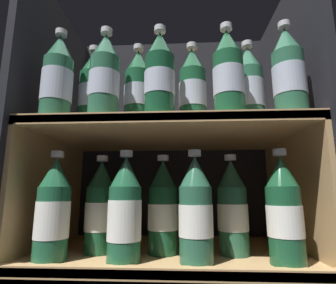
# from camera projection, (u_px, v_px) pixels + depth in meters

# --- Properties ---
(fridge_back_wall) EXTENTS (0.75, 0.02, 0.92)m
(fridge_back_wall) POSITION_uv_depth(u_px,v_px,m) (172.00, 156.00, 0.99)
(fridge_back_wall) COLOR black
(fridge_back_wall) RESTS_ON ground_plane
(fridge_side_left) EXTENTS (0.02, 0.46, 0.92)m
(fridge_side_left) POSITION_uv_depth(u_px,v_px,m) (50.00, 147.00, 0.79)
(fridge_side_left) COLOR black
(fridge_side_left) RESTS_ON ground_plane
(fridge_side_right) EXTENTS (0.02, 0.46, 0.92)m
(fridge_side_right) POSITION_uv_depth(u_px,v_px,m) (295.00, 144.00, 0.75)
(fridge_side_right) COLOR black
(fridge_side_right) RESTS_ON ground_plane
(shelf_lower) EXTENTS (0.71, 0.42, 0.18)m
(shelf_lower) POSITION_uv_depth(u_px,v_px,m) (169.00, 260.00, 0.70)
(shelf_lower) COLOR tan
(shelf_lower) RESTS_ON ground_plane
(shelf_upper) EXTENTS (0.71, 0.42, 0.50)m
(shelf_upper) POSITION_uv_depth(u_px,v_px,m) (169.00, 174.00, 0.75)
(shelf_upper) COLOR tan
(shelf_upper) RESTS_ON ground_plane
(bottle_upper_front_0) EXTENTS (0.08, 0.08, 0.25)m
(bottle_upper_front_0) POSITION_uv_depth(u_px,v_px,m) (57.00, 80.00, 0.67)
(bottle_upper_front_0) COLOR #285B42
(bottle_upper_front_0) RESTS_ON shelf_upper
(bottle_upper_front_1) EXTENTS (0.08, 0.08, 0.25)m
(bottle_upper_front_1) POSITION_uv_depth(u_px,v_px,m) (104.00, 78.00, 0.66)
(bottle_upper_front_1) COLOR #285B42
(bottle_upper_front_1) RESTS_ON shelf_upper
(bottle_upper_front_2) EXTENTS (0.08, 0.08, 0.25)m
(bottle_upper_front_2) POSITION_uv_depth(u_px,v_px,m) (160.00, 77.00, 0.65)
(bottle_upper_front_2) COLOR #144228
(bottle_upper_front_2) RESTS_ON shelf_upper
(bottle_upper_front_3) EXTENTS (0.08, 0.08, 0.25)m
(bottle_upper_front_3) POSITION_uv_depth(u_px,v_px,m) (228.00, 75.00, 0.64)
(bottle_upper_front_3) COLOR #194C2D
(bottle_upper_front_3) RESTS_ON shelf_upper
(bottle_upper_front_4) EXTENTS (0.08, 0.08, 0.25)m
(bottle_upper_front_4) POSITION_uv_depth(u_px,v_px,m) (289.00, 74.00, 0.63)
(bottle_upper_front_4) COLOR #285B42
(bottle_upper_front_4) RESTS_ON shelf_upper
(bottle_upper_back_0) EXTENTS (0.08, 0.08, 0.25)m
(bottle_upper_back_0) POSITION_uv_depth(u_px,v_px,m) (92.00, 92.00, 0.74)
(bottle_upper_back_0) COLOR #194C2D
(bottle_upper_back_0) RESTS_ON shelf_upper
(bottle_upper_back_1) EXTENTS (0.08, 0.08, 0.25)m
(bottle_upper_back_1) POSITION_uv_depth(u_px,v_px,m) (138.00, 90.00, 0.74)
(bottle_upper_back_1) COLOR #194C2D
(bottle_upper_back_1) RESTS_ON shelf_upper
(bottle_upper_back_2) EXTENTS (0.08, 0.08, 0.25)m
(bottle_upper_back_2) POSITION_uv_depth(u_px,v_px,m) (193.00, 89.00, 0.73)
(bottle_upper_back_2) COLOR #194C2D
(bottle_upper_back_2) RESTS_ON shelf_upper
(bottle_upper_back_3) EXTENTS (0.08, 0.08, 0.25)m
(bottle_upper_back_3) POSITION_uv_depth(u_px,v_px,m) (250.00, 88.00, 0.72)
(bottle_upper_back_3) COLOR #285B42
(bottle_upper_back_3) RESTS_ON shelf_upper
(bottle_lower_front_0) EXTENTS (0.08, 0.08, 0.25)m
(bottle_lower_front_0) POSITION_uv_depth(u_px,v_px,m) (53.00, 211.00, 0.60)
(bottle_lower_front_0) COLOR #1E5638
(bottle_lower_front_0) RESTS_ON shelf_lower
(bottle_lower_front_1) EXTENTS (0.08, 0.08, 0.25)m
(bottle_lower_front_1) POSITION_uv_depth(u_px,v_px,m) (125.00, 212.00, 0.59)
(bottle_lower_front_1) COLOR #1E5638
(bottle_lower_front_1) RESTS_ON shelf_lower
(bottle_lower_front_2) EXTENTS (0.08, 0.08, 0.25)m
(bottle_lower_front_2) POSITION_uv_depth(u_px,v_px,m) (196.00, 211.00, 0.58)
(bottle_lower_front_2) COLOR #285B42
(bottle_lower_front_2) RESTS_ON shelf_lower
(bottle_lower_front_3) EXTENTS (0.08, 0.08, 0.25)m
(bottle_lower_front_3) POSITION_uv_depth(u_px,v_px,m) (284.00, 212.00, 0.57)
(bottle_lower_front_3) COLOR #194C2D
(bottle_lower_front_3) RESTS_ON shelf_lower
(bottle_lower_back_0) EXTENTS (0.08, 0.08, 0.25)m
(bottle_lower_back_0) POSITION_uv_depth(u_px,v_px,m) (100.00, 209.00, 0.68)
(bottle_lower_back_0) COLOR #194C2D
(bottle_lower_back_0) RESTS_ON shelf_lower
(bottle_lower_back_1) EXTENTS (0.08, 0.08, 0.25)m
(bottle_lower_back_1) POSITION_uv_depth(u_px,v_px,m) (163.00, 209.00, 0.67)
(bottle_lower_back_1) COLOR #194C2D
(bottle_lower_back_1) RESTS_ON shelf_lower
(bottle_lower_back_2) EXTENTS (0.08, 0.08, 0.25)m
(bottle_lower_back_2) POSITION_uv_depth(u_px,v_px,m) (232.00, 209.00, 0.66)
(bottle_lower_back_2) COLOR #285B42
(bottle_lower_back_2) RESTS_ON shelf_lower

